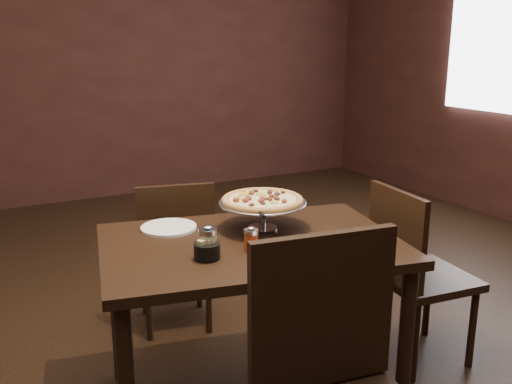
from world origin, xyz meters
name	(u,v)px	position (x,y,z in m)	size (l,w,h in m)	color
room	(270,63)	(0.06, 0.03, 1.40)	(6.04, 7.04, 2.84)	black
dining_table	(251,263)	(-0.06, -0.06, 0.63)	(1.29, 0.99, 0.72)	black
pizza_stand	(262,201)	(0.05, 0.05, 0.85)	(0.37, 0.37, 0.15)	#AEAFB5
parmesan_shaker	(208,242)	(-0.28, -0.13, 0.78)	(0.07, 0.07, 0.12)	beige
pepper_flake_shaker	(251,239)	(-0.11, -0.15, 0.77)	(0.05, 0.05, 0.10)	maroon
packet_caddy	(207,250)	(-0.29, -0.15, 0.76)	(0.10, 0.10, 0.07)	black
napkin_stack	(366,258)	(0.21, -0.42, 0.73)	(0.14, 0.14, 0.01)	silver
plate_left	(169,228)	(-0.30, 0.23, 0.73)	(0.23, 0.23, 0.01)	white
plate_near	(299,261)	(-0.01, -0.34, 0.73)	(0.22, 0.22, 0.01)	white
serving_spatula	(261,214)	(-0.04, -0.10, 0.84)	(0.13, 0.13, 0.02)	#AEAFB5
chair_far	(175,250)	(-0.12, 0.69, 0.44)	(0.46, 0.46, 0.81)	black
chair_side	(414,269)	(0.76, -0.11, 0.47)	(0.44, 0.44, 0.85)	black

